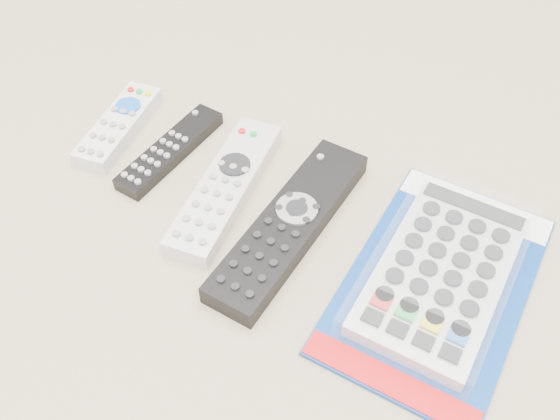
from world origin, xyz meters
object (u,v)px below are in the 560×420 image
at_px(remote_silver_dvd, 226,187).
at_px(jumbo_remote_packaged, 441,273).
at_px(remote_small_grey, 119,125).
at_px(remote_slim_black, 170,150).
at_px(remote_large_black, 290,225).

bearing_deg(remote_silver_dvd, jumbo_remote_packaged, -7.47).
bearing_deg(remote_small_grey, remote_slim_black, -12.10).
distance_m(remote_large_black, jumbo_remote_packaged, 0.17).
xyz_separation_m(remote_small_grey, remote_large_black, (0.28, -0.05, 0.00)).
height_order(remote_slim_black, remote_large_black, remote_large_black).
bearing_deg(jumbo_remote_packaged, remote_large_black, -173.69).
relative_size(remote_slim_black, remote_silver_dvd, 0.76).
height_order(remote_small_grey, jumbo_remote_packaged, jumbo_remote_packaged).
relative_size(remote_small_grey, remote_silver_dvd, 0.70).
bearing_deg(remote_large_black, remote_small_grey, 173.83).
bearing_deg(jumbo_remote_packaged, remote_silver_dvd, -178.93).
xyz_separation_m(remote_silver_dvd, jumbo_remote_packaged, (0.27, -0.01, 0.01)).
height_order(remote_large_black, jumbo_remote_packaged, jumbo_remote_packaged).
distance_m(remote_small_grey, remote_slim_black, 0.09).
relative_size(remote_slim_black, remote_large_black, 0.65).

